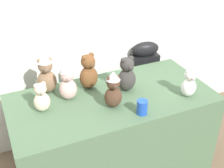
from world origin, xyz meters
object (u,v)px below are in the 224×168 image
object	(u,v)px
teddy_bear_cream	(41,98)
party_cup_blue	(142,107)
display_table	(112,134)
teddy_bear_snow	(189,84)
teddy_bear_blush	(68,82)
teddy_bear_mocha	(46,74)
teddy_bear_chestnut	(89,72)
teddy_bear_charcoal	(127,75)
instrument_case	(143,83)
teddy_bear_cocoa	(113,90)

from	to	relation	value
teddy_bear_cream	party_cup_blue	size ratio (longest dim) A/B	2.16
display_table	teddy_bear_snow	distance (m)	0.78
teddy_bear_blush	teddy_bear_mocha	world-z (taller)	teddy_bear_mocha
teddy_bear_chestnut	teddy_bear_cream	distance (m)	0.46
teddy_bear_chestnut	teddy_bear_snow	size ratio (longest dim) A/B	1.29
teddy_bear_charcoal	teddy_bear_cream	world-z (taller)	teddy_bear_charcoal
teddy_bear_chestnut	teddy_bear_blush	bearing A→B (deg)	-174.51
teddy_bear_cream	party_cup_blue	distance (m)	0.73
party_cup_blue	instrument_case	bearing A→B (deg)	59.36
teddy_bear_charcoal	teddy_bear_cream	size ratio (longest dim) A/B	1.27
teddy_bear_chestnut	teddy_bear_blush	world-z (taller)	teddy_bear_chestnut
teddy_bear_blush	teddy_bear_charcoal	world-z (taller)	teddy_bear_blush
teddy_bear_mocha	teddy_bear_cream	bearing A→B (deg)	-105.96
teddy_bear_blush	teddy_bear_charcoal	distance (m)	0.48
display_table	teddy_bear_snow	world-z (taller)	teddy_bear_snow
teddy_bear_mocha	teddy_bear_cocoa	world-z (taller)	teddy_bear_mocha
teddy_bear_snow	teddy_bear_blush	size ratio (longest dim) A/B	0.79
teddy_bear_cocoa	teddy_bear_cream	world-z (taller)	teddy_bear_cocoa
teddy_bear_charcoal	display_table	bearing A→B (deg)	-169.27
teddy_bear_snow	teddy_bear_blush	bearing A→B (deg)	162.81
teddy_bear_snow	display_table	bearing A→B (deg)	162.33
instrument_case	teddy_bear_chestnut	distance (m)	0.89
teddy_bear_snow	party_cup_blue	world-z (taller)	teddy_bear_snow
display_table	teddy_bear_blush	bearing A→B (deg)	159.46
teddy_bear_cocoa	teddy_bear_snow	bearing A→B (deg)	-4.67
teddy_bear_chestnut	teddy_bear_charcoal	size ratio (longest dim) A/B	1.02
display_table	teddy_bear_mocha	size ratio (longest dim) A/B	4.73
instrument_case	teddy_bear_chestnut	xyz separation A→B (m)	(-0.71, -0.31, 0.44)
teddy_bear_chestnut	party_cup_blue	world-z (taller)	teddy_bear_chestnut
instrument_case	teddy_bear_charcoal	world-z (taller)	teddy_bear_charcoal
instrument_case	teddy_bear_cream	bearing A→B (deg)	-150.58
teddy_bear_charcoal	teddy_bear_chestnut	bearing A→B (deg)	141.41
teddy_bear_cocoa	party_cup_blue	world-z (taller)	teddy_bear_cocoa
instrument_case	teddy_bear_blush	world-z (taller)	teddy_bear_blush
teddy_bear_snow	teddy_bear_cream	size ratio (longest dim) A/B	1.01
teddy_bear_chestnut	teddy_bear_blush	xyz separation A→B (m)	(-0.20, -0.09, 0.00)
display_table	teddy_bear_blush	distance (m)	0.63
teddy_bear_blush	teddy_bear_mocha	bearing A→B (deg)	129.35
display_table	teddy_bear_snow	bearing A→B (deg)	-21.87
teddy_bear_snow	teddy_bear_mocha	world-z (taller)	teddy_bear_mocha
teddy_bear_chestnut	teddy_bear_cocoa	xyz separation A→B (m)	(0.07, -0.33, 0.00)
teddy_bear_snow	teddy_bear_charcoal	size ratio (longest dim) A/B	0.79
teddy_bear_chestnut	teddy_bear_charcoal	distance (m)	0.31
teddy_bear_blush	teddy_bear_mocha	size ratio (longest dim) A/B	0.88
teddy_bear_blush	teddy_bear_cream	size ratio (longest dim) A/B	1.28
teddy_bear_charcoal	teddy_bear_blush	bearing A→B (deg)	164.18
teddy_bear_cocoa	instrument_case	bearing A→B (deg)	50.53
teddy_bear_chestnut	teddy_bear_blush	size ratio (longest dim) A/B	1.02
display_table	teddy_bear_cocoa	world-z (taller)	teddy_bear_cocoa
instrument_case	teddy_bear_snow	bearing A→B (deg)	-85.91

